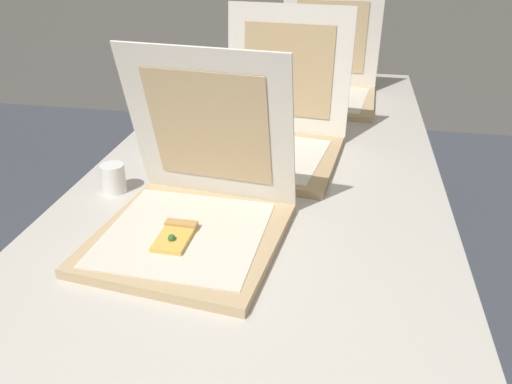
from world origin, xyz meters
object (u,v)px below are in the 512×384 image
Objects in this scene: table at (261,194)px; pizza_box_middle at (274,137)px; cup_white_mid at (158,145)px; pizza_box_back at (325,85)px; cup_white_far at (214,116)px; pizza_box_front at (193,212)px; cup_white_near_center at (114,178)px.

pizza_box_middle is at bearing 87.59° from table.
cup_white_mid reaches higher than table.
pizza_box_back is 0.51m from cup_white_far.
pizza_box_front is 1.06× the size of pizza_box_back.
cup_white_far is (-0.23, 0.38, 0.08)m from table.
pizza_box_middle reaches higher than pizza_box_front.
pizza_box_back is 5.47× the size of cup_white_far.
cup_white_far and cup_white_near_center have the same top height.
pizza_box_middle reaches higher than cup_white_near_center.
cup_white_near_center is (-0.37, -0.31, -0.02)m from pizza_box_middle.
cup_white_near_center is (-0.48, -0.87, -0.02)m from pizza_box_back.
table is 0.32m from pizza_box_front.
pizza_box_back reaches higher than cup_white_far.
cup_white_far is at bearing 145.43° from pizza_box_middle.
table is at bearing -86.34° from pizza_box_middle.
pizza_box_back is at bearing 61.04° from cup_white_near_center.
pizza_box_front is at bearing -31.82° from cup_white_near_center.
cup_white_mid is (-0.33, -0.07, -0.02)m from pizza_box_middle.
cup_white_far is at bearing 107.51° from pizza_box_front.
table is at bearing -58.89° from cup_white_far.
pizza_box_back is (0.12, 0.57, 0.00)m from pizza_box_middle.
cup_white_mid is (-0.10, -0.28, 0.00)m from cup_white_far.
table is at bearing -17.70° from cup_white_mid.
pizza_box_front is 5.79× the size of cup_white_far.
pizza_box_back is at bearing 54.98° from cup_white_mid.
table is 5.48× the size of pizza_box_front.
cup_white_far is (-0.24, 0.20, -0.02)m from pizza_box_middle.
table is 31.69× the size of cup_white_far.
pizza_box_middle is 6.14× the size of cup_white_mid.
cup_white_far is at bearing 121.11° from table.
cup_white_mid and cup_white_near_center have the same top height.
cup_white_far is at bearing -131.78° from pizza_box_back.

